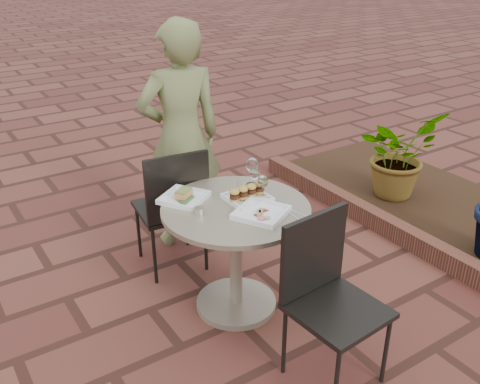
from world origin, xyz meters
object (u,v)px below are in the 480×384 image
plate_salmon (184,197)px  plate_tuna (261,212)px  cafe_table (236,242)px  chair_far (173,202)px  plate_sliders (247,194)px  chair_near (326,286)px  diner (181,137)px

plate_salmon → plate_tuna: (0.28, -0.42, -0.00)m
cafe_table → plate_salmon: 0.43m
chair_far → plate_salmon: chair_far is taller
cafe_table → chair_far: bearing=102.2°
plate_salmon → plate_sliders: (0.32, -0.22, 0.02)m
chair_far → chair_near: 1.33m
chair_near → plate_salmon: bearing=103.2°
chair_near → plate_salmon: chair_near is taller
chair_near → chair_far: bearing=95.2°
plate_salmon → plate_tuna: 0.51m
diner → plate_salmon: diner is taller
chair_near → plate_tuna: bearing=88.5°
cafe_table → plate_tuna: size_ratio=2.43×
chair_far → diner: size_ratio=0.54×
cafe_table → chair_near: (0.09, -0.72, 0.07)m
plate_salmon → chair_near: bearing=-72.4°
chair_far → plate_tuna: bearing=111.5°
chair_near → plate_sliders: 0.79m
chair_far → plate_sliders: (0.23, -0.55, 0.22)m
diner → plate_tuna: bearing=96.7°
diner → plate_tuna: (-0.07, -1.11, -0.11)m
plate_tuna → chair_far: bearing=104.3°
cafe_table → diner: (0.13, 0.94, 0.37)m
cafe_table → chair_far: size_ratio=0.97×
plate_sliders → plate_tuna: bearing=-101.4°
cafe_table → plate_tuna: bearing=-68.8°
diner → plate_salmon: size_ratio=4.93×
chair_far → plate_tuna: chair_far is taller
chair_far → chair_near: bearing=106.8°
cafe_table → plate_salmon: size_ratio=2.59×
chair_far → chair_near: same height
diner → plate_sliders: (-0.02, -0.91, -0.09)m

